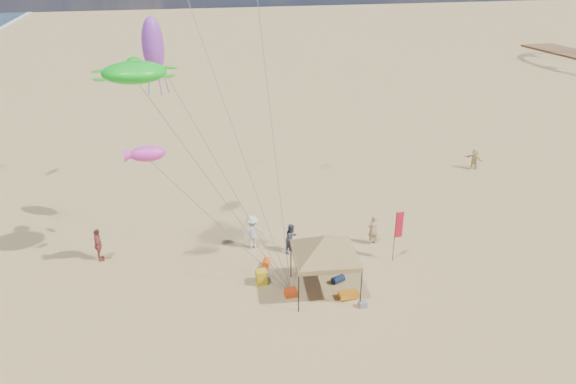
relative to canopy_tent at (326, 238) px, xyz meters
The scene contains 19 objects.
ground 3.06m from the canopy_tent, 169.12° to the right, with size 280.00×280.00×0.00m, color tan.
canopy_tent is the anchor object (origin of this frame).
feather_flag 4.86m from the canopy_tent, 21.71° to the left, with size 0.43×0.05×2.79m.
cooler_red 3.12m from the canopy_tent, behind, with size 0.54×0.38×0.38m, color #D74011.
cooler_blue 4.86m from the canopy_tent, 54.51° to the left, with size 0.54×0.38×0.38m, color #171FBD.
bag_navy 2.89m from the canopy_tent, 31.52° to the left, with size 0.36×0.36×0.60m, color #0D1E3C.
bag_orange 4.48m from the canopy_tent, 126.75° to the left, with size 0.36×0.36×0.60m, color #F9470D.
chair_green 3.51m from the canopy_tent, 38.06° to the left, with size 0.50×0.50×0.70m, color #167A1B.
chair_yellow 3.94m from the canopy_tent, 152.93° to the left, with size 0.50×0.50×0.70m, color gold.
crate_grey 3.42m from the canopy_tent, 49.94° to the right, with size 0.34×0.30×0.28m, color gray.
beach_cart 2.94m from the canopy_tent, 39.89° to the right, with size 0.90×0.50×0.24m, color orange.
person_near_a 5.75m from the canopy_tent, 43.13° to the left, with size 0.62×0.41×1.70m, color tan.
person_near_b 4.43m from the canopy_tent, 97.93° to the left, with size 0.80×0.62×1.64m, color #383D4D.
person_near_c 5.77m from the canopy_tent, 116.79° to the left, with size 1.21×0.70×1.88m, color silver.
person_far_a 11.86m from the canopy_tent, 151.77° to the left, with size 1.04×0.43×1.77m, color #A24A3E.
person_far_c 19.68m from the canopy_tent, 38.28° to the left, with size 1.42×0.45×1.53m, color tan.
turtle_kite 10.91m from the canopy_tent, 153.37° to the left, with size 2.74×2.19×0.91m, color #11CF1C.
fish_kite 8.75m from the canopy_tent, 155.83° to the left, with size 1.57×0.79×0.70m, color #E637B8.
squid_kite 12.35m from the canopy_tent, 132.20° to the left, with size 1.05×1.05×2.73m, color purple.
Camera 1 is at (-5.80, -19.71, 14.52)m, focal length 33.44 mm.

